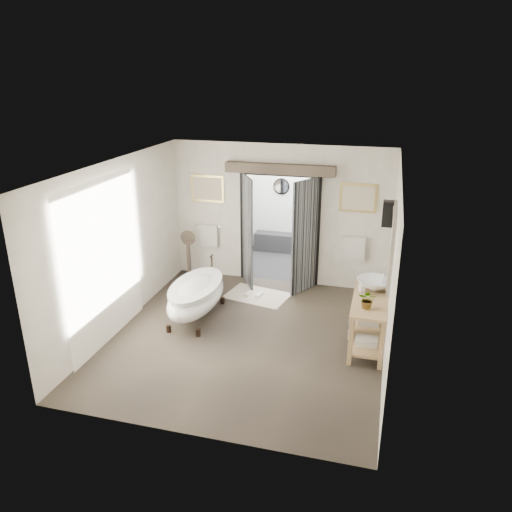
% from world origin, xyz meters
% --- Properties ---
extents(ground_plane, '(5.00, 5.00, 0.00)m').
position_xyz_m(ground_plane, '(0.00, 0.00, 0.00)').
color(ground_plane, '#483E30').
extents(room_shell, '(4.52, 5.02, 2.91)m').
position_xyz_m(room_shell, '(-0.04, -0.12, 1.86)').
color(room_shell, silver).
rests_on(room_shell, ground_plane).
extents(shower_room, '(2.22, 2.01, 2.51)m').
position_xyz_m(shower_room, '(0.00, 3.99, 0.91)').
color(shower_room, '#29292B').
rests_on(shower_room, ground_plane).
extents(back_wall_dressing, '(3.82, 0.76, 2.52)m').
position_xyz_m(back_wall_dressing, '(0.00, 2.32, 1.56)').
color(back_wall_dressing, black).
rests_on(back_wall_dressing, ground_plane).
extents(clawfoot_tub, '(0.83, 1.85, 0.90)m').
position_xyz_m(clawfoot_tub, '(-1.08, 0.47, 0.44)').
color(clawfoot_tub, black).
rests_on(clawfoot_tub, ground_plane).
extents(vanity, '(0.57, 1.60, 0.85)m').
position_xyz_m(vanity, '(1.95, 0.32, 0.51)').
color(vanity, tan).
rests_on(vanity, ground_plane).
extents(pedestal_mirror, '(0.33, 0.21, 1.10)m').
position_xyz_m(pedestal_mirror, '(-1.88, 2.08, 0.47)').
color(pedestal_mirror, brown).
rests_on(pedestal_mirror, ground_plane).
extents(rug, '(1.34, 1.02, 0.01)m').
position_xyz_m(rug, '(-0.24, 1.62, 0.01)').
color(rug, beige).
rests_on(rug, ground_plane).
extents(slippers, '(0.36, 0.25, 0.05)m').
position_xyz_m(slippers, '(-0.31, 1.61, 0.04)').
color(slippers, white).
rests_on(slippers, rug).
extents(basin, '(0.74, 0.74, 0.19)m').
position_xyz_m(basin, '(2.00, 0.60, 0.95)').
color(basin, white).
rests_on(basin, vanity).
extents(plant, '(0.30, 0.27, 0.30)m').
position_xyz_m(plant, '(1.94, -0.12, 1.00)').
color(plant, gray).
rests_on(plant, vanity).
extents(soap_bottle_a, '(0.11, 0.11, 0.18)m').
position_xyz_m(soap_bottle_a, '(1.82, 0.48, 0.94)').
color(soap_bottle_a, gray).
rests_on(soap_bottle_a, vanity).
extents(soap_bottle_b, '(0.15, 0.15, 0.19)m').
position_xyz_m(soap_bottle_b, '(1.93, 0.96, 0.94)').
color(soap_bottle_b, gray).
rests_on(soap_bottle_b, vanity).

